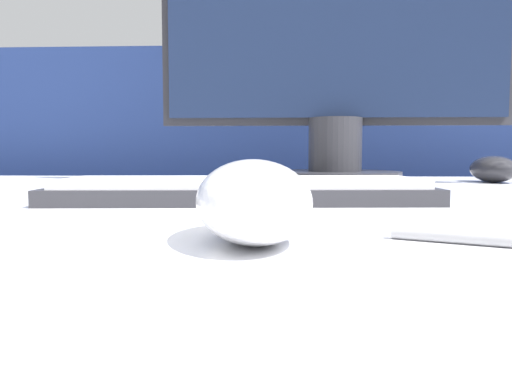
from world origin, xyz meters
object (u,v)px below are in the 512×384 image
computer_mouse_far (493,169)px  computer_mouse_near (253,201)px  keyboard (242,190)px  monitor (336,29)px

computer_mouse_far → computer_mouse_near: bearing=-128.8°
keyboard → monitor: monitor is taller
monitor → computer_mouse_far: size_ratio=4.99×
computer_mouse_near → monitor: 0.59m
keyboard → computer_mouse_far: size_ratio=3.49×
monitor → computer_mouse_far: bearing=8.7°
keyboard → monitor: bearing=63.0°
computer_mouse_far → monitor: bearing=-177.3°
monitor → keyboard: bearing=-113.1°
computer_mouse_near → computer_mouse_far: computer_mouse_near is taller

